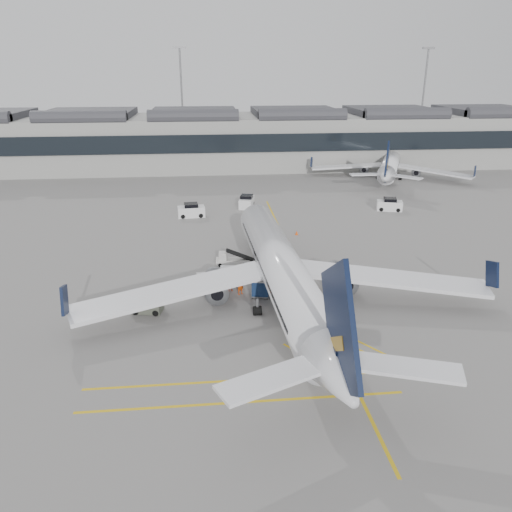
{
  "coord_description": "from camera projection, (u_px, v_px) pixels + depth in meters",
  "views": [
    {
      "loc": [
        0.12,
        -40.07,
        20.97
      ],
      "look_at": [
        4.59,
        4.3,
        4.0
      ],
      "focal_mm": 35.0,
      "sensor_mm": 36.0,
      "label": 1
    }
  ],
  "objects": [
    {
      "name": "airliner_far",
      "position": [
        390.0,
        164.0,
        99.54
      ],
      "size": [
        29.43,
        32.51,
        9.22
      ],
      "rotation": [
        0.0,
        0.0,
        -0.41
      ],
      "color": "white",
      "rests_on": "ground"
    },
    {
      "name": "baggage_cart_b",
      "position": [
        217.0,
        280.0,
        50.21
      ],
      "size": [
        1.95,
        1.83,
        1.62
      ],
      "rotation": [
        0.0,
        0.0,
        0.46
      ],
      "color": "gray",
      "rests_on": "ground"
    },
    {
      "name": "safety_cone_engine",
      "position": [
        331.0,
        292.0,
        48.99
      ],
      "size": [
        0.41,
        0.41,
        0.56
      ],
      "primitive_type": "cone",
      "color": "#F24C0A",
      "rests_on": "ground"
    },
    {
      "name": "baggage_cart_a",
      "position": [
        261.0,
        287.0,
        48.27
      ],
      "size": [
        2.01,
        1.78,
        1.84
      ],
      "rotation": [
        0.0,
        0.0,
        -0.22
      ],
      "color": "gray",
      "rests_on": "ground"
    },
    {
      "name": "airliner_main",
      "position": [
        283.0,
        272.0,
        45.96
      ],
      "size": [
        38.26,
        41.86,
        11.12
      ],
      "rotation": [
        0.0,
        0.0,
        0.04
      ],
      "color": "white",
      "rests_on": "ground"
    },
    {
      "name": "baggage_cart_c",
      "position": [
        228.0,
        275.0,
        51.31
      ],
      "size": [
        1.77,
        1.52,
        1.7
      ],
      "rotation": [
        0.0,
        0.0,
        -0.12
      ],
      "color": "gray",
      "rests_on": "ground"
    },
    {
      "name": "baggage_cart_d",
      "position": [
        204.0,
        281.0,
        49.91
      ],
      "size": [
        1.67,
        1.44,
        1.61
      ],
      "rotation": [
        0.0,
        0.0,
        0.12
      ],
      "color": "gray",
      "rests_on": "ground"
    },
    {
      "name": "apron_markings",
      "position": [
        300.0,
        270.0,
        54.94
      ],
      "size": [
        0.25,
        60.0,
        0.01
      ],
      "primitive_type": "cube",
      "color": "gold",
      "rests_on": "ground"
    },
    {
      "name": "ramp_agent_b",
      "position": [
        229.0,
        284.0,
        49.5
      ],
      "size": [
        0.92,
        0.79,
        1.61
      ],
      "primitive_type": "imported",
      "rotation": [
        0.0,
        0.0,
        3.41
      ],
      "color": "#FD4E0D",
      "rests_on": "ground"
    },
    {
      "name": "light_masts",
      "position": [
        196.0,
        96.0,
        119.37
      ],
      "size": [
        113.0,
        0.6,
        25.45
      ],
      "color": "slate",
      "rests_on": "ground"
    },
    {
      "name": "pushback_tug",
      "position": [
        148.0,
        305.0,
        45.32
      ],
      "size": [
        2.88,
        2.11,
        1.46
      ],
      "rotation": [
        0.0,
        0.0,
        -0.22
      ],
      "color": "#515548",
      "rests_on": "ground"
    },
    {
      "name": "service_van_left",
      "position": [
        191.0,
        211.0,
        74.13
      ],
      "size": [
        4.14,
        2.38,
        2.04
      ],
      "rotation": [
        0.0,
        0.0,
        0.1
      ],
      "color": "white",
      "rests_on": "ground"
    },
    {
      "name": "belt_loader",
      "position": [
        231.0,
        260.0,
        56.3
      ],
      "size": [
        4.44,
        1.71,
        1.8
      ],
      "rotation": [
        0.0,
        0.0,
        -0.07
      ],
      "color": "silver",
      "rests_on": "ground"
    },
    {
      "name": "service_van_mid",
      "position": [
        247.0,
        202.0,
        79.16
      ],
      "size": [
        2.82,
        4.19,
        1.97
      ],
      "rotation": [
        0.0,
        0.0,
        1.32
      ],
      "color": "white",
      "rests_on": "ground"
    },
    {
      "name": "ground",
      "position": [
        210.0,
        316.0,
        44.71
      ],
      "size": [
        220.0,
        220.0,
        0.0
      ],
      "primitive_type": "plane",
      "color": "gray",
      "rests_on": "ground"
    },
    {
      "name": "ramp_agent_a",
      "position": [
        241.0,
        285.0,
        48.77
      ],
      "size": [
        0.82,
        0.72,
        1.89
      ],
      "primitive_type": "imported",
      "rotation": [
        0.0,
        0.0,
        0.49
      ],
      "color": "#F9510D",
      "rests_on": "ground"
    },
    {
      "name": "terminal",
      "position": [
        204.0,
        139.0,
        109.41
      ],
      "size": [
        200.0,
        20.45,
        12.4
      ],
      "color": "#9E9E99",
      "rests_on": "ground"
    },
    {
      "name": "safety_cone_nose",
      "position": [
        297.0,
        233.0,
        66.3
      ],
      "size": [
        0.41,
        0.41,
        0.57
      ],
      "primitive_type": "cone",
      "color": "#F24C0A",
      "rests_on": "ground"
    },
    {
      "name": "service_van_right",
      "position": [
        390.0,
        205.0,
        77.42
      ],
      "size": [
        4.17,
        2.83,
        1.96
      ],
      "rotation": [
        0.0,
        0.0,
        -0.26
      ],
      "color": "white",
      "rests_on": "ground"
    }
  ]
}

